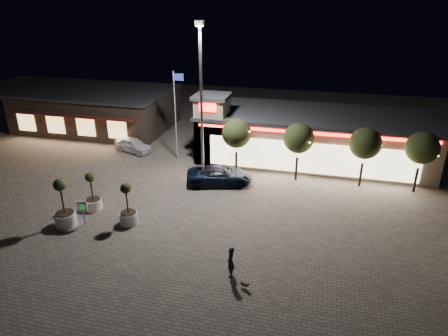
% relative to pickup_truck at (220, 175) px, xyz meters
% --- Properties ---
extents(ground, '(90.00, 90.00, 0.00)m').
position_rel_pickup_truck_xyz_m(ground, '(-3.15, -8.71, -0.72)').
color(ground, '#72675C').
rests_on(ground, ground).
extents(retail_building, '(20.40, 8.40, 6.10)m').
position_rel_pickup_truck_xyz_m(retail_building, '(6.35, 7.10, 1.49)').
color(retail_building, tan).
rests_on(retail_building, ground).
extents(restaurant_building, '(16.40, 11.00, 4.30)m').
position_rel_pickup_truck_xyz_m(restaurant_building, '(-17.15, 11.26, 1.44)').
color(restaurant_building, '#382D23').
rests_on(restaurant_building, ground).
extents(floodlight_pole, '(0.60, 0.40, 12.38)m').
position_rel_pickup_truck_xyz_m(floodlight_pole, '(-1.15, -0.71, 6.30)').
color(floodlight_pole, gray).
rests_on(floodlight_pole, ground).
extents(flagpole, '(0.95, 0.10, 8.00)m').
position_rel_pickup_truck_xyz_m(flagpole, '(-5.06, 4.29, 4.03)').
color(flagpole, white).
rests_on(flagpole, ground).
extents(string_tree_a, '(2.42, 2.42, 4.79)m').
position_rel_pickup_truck_xyz_m(string_tree_a, '(0.85, 2.29, 2.84)').
color(string_tree_a, '#332319').
rests_on(string_tree_a, ground).
extents(string_tree_b, '(2.42, 2.42, 4.79)m').
position_rel_pickup_truck_xyz_m(string_tree_b, '(5.85, 2.29, 2.84)').
color(string_tree_b, '#332319').
rests_on(string_tree_b, ground).
extents(string_tree_c, '(2.42, 2.42, 4.79)m').
position_rel_pickup_truck_xyz_m(string_tree_c, '(10.85, 2.29, 2.84)').
color(string_tree_c, '#332319').
rests_on(string_tree_c, ground).
extents(string_tree_d, '(2.42, 2.42, 4.79)m').
position_rel_pickup_truck_xyz_m(string_tree_d, '(14.85, 2.29, 2.84)').
color(string_tree_d, '#332319').
rests_on(string_tree_d, ground).
extents(pickup_truck, '(5.62, 3.69, 1.44)m').
position_rel_pickup_truck_xyz_m(pickup_truck, '(0.00, 0.00, 0.00)').
color(pickup_truck, black).
rests_on(pickup_truck, ground).
extents(white_sedan, '(4.24, 2.77, 1.34)m').
position_rel_pickup_truck_xyz_m(white_sedan, '(-9.90, 4.95, -0.05)').
color(white_sedan, white).
rests_on(white_sedan, ground).
extents(pedestrian, '(0.56, 0.72, 1.74)m').
position_rel_pickup_truck_xyz_m(pedestrian, '(3.46, -10.94, 0.15)').
color(pedestrian, black).
rests_on(pedestrian, ground).
extents(dog, '(0.50, 0.33, 0.27)m').
position_rel_pickup_truck_xyz_m(dog, '(4.45, -11.75, -0.45)').
color(dog, '#59514C').
rests_on(dog, ground).
extents(planter_left, '(1.15, 1.15, 2.82)m').
position_rel_pickup_truck_xyz_m(planter_left, '(-7.54, -6.18, 0.15)').
color(planter_left, silver).
rests_on(planter_left, ground).
extents(planter_mid, '(1.36, 1.36, 3.35)m').
position_rel_pickup_truck_xyz_m(planter_mid, '(-8.14, -8.57, 0.31)').
color(planter_mid, silver).
rests_on(planter_mid, ground).
extents(planter_right, '(1.20, 1.20, 2.94)m').
position_rel_pickup_truck_xyz_m(planter_right, '(-4.27, -7.34, 0.19)').
color(planter_right, silver).
rests_on(planter_right, ground).
extents(valet_sign, '(0.60, 0.20, 1.84)m').
position_rel_pickup_truck_xyz_m(valet_sign, '(-6.89, -8.38, 0.57)').
color(valet_sign, gray).
rests_on(valet_sign, ground).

